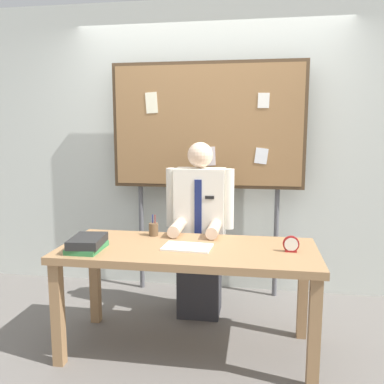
% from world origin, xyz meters
% --- Properties ---
extents(ground_plane, '(12.00, 12.00, 0.00)m').
position_xyz_m(ground_plane, '(0.00, 0.00, 0.00)').
color(ground_plane, slate).
extents(back_wall, '(6.40, 0.08, 2.70)m').
position_xyz_m(back_wall, '(0.00, 1.24, 1.35)').
color(back_wall, silver).
rests_on(back_wall, ground_plane).
extents(desk, '(1.73, 0.74, 0.75)m').
position_xyz_m(desk, '(0.00, 0.00, 0.66)').
color(desk, '#9E754C').
rests_on(desk, ground_plane).
extents(person, '(0.55, 0.56, 1.43)m').
position_xyz_m(person, '(0.00, 0.58, 0.67)').
color(person, '#2D2D33').
rests_on(person, ground_plane).
extents(bulletin_board, '(1.73, 0.09, 2.12)m').
position_xyz_m(bulletin_board, '(0.00, 1.03, 1.54)').
color(bulletin_board, '#4C3823').
rests_on(bulletin_board, ground_plane).
extents(book_stack, '(0.23, 0.31, 0.09)m').
position_xyz_m(book_stack, '(-0.64, -0.17, 0.79)').
color(book_stack, '#337F47').
rests_on(book_stack, desk).
extents(open_notebook, '(0.33, 0.23, 0.01)m').
position_xyz_m(open_notebook, '(-0.00, -0.02, 0.75)').
color(open_notebook, white).
rests_on(open_notebook, desk).
extents(desk_clock, '(0.11, 0.04, 0.11)m').
position_xyz_m(desk_clock, '(0.68, -0.00, 0.79)').
color(desk_clock, maroon).
rests_on(desk_clock, desk).
extents(pen_holder, '(0.07, 0.07, 0.16)m').
position_xyz_m(pen_holder, '(-0.30, 0.25, 0.79)').
color(pen_holder, brown).
rests_on(pen_holder, desk).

